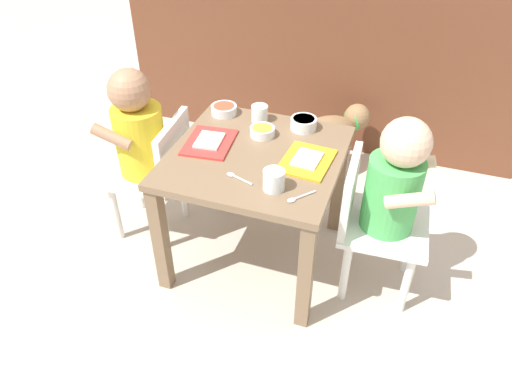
{
  "coord_description": "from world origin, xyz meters",
  "views": [
    {
      "loc": [
        0.45,
        -1.29,
        1.35
      ],
      "look_at": [
        0.0,
        0.0,
        0.3
      ],
      "focal_mm": 34.41,
      "sensor_mm": 36.0,
      "label": 1
    }
  ],
  "objects": [
    {
      "name": "veggie_bowl_far",
      "position": [
        -0.2,
        0.22,
        0.48
      ],
      "size": [
        0.1,
        0.1,
        0.03
      ],
      "color": "white",
      "rests_on": "dining_table"
    },
    {
      "name": "veggie_bowl_near",
      "position": [
        -0.02,
        0.12,
        0.48
      ],
      "size": [
        0.09,
        0.09,
        0.03
      ],
      "color": "white",
      "rests_on": "dining_table"
    },
    {
      "name": "dining_table",
      "position": [
        0.0,
        0.0,
        0.38
      ],
      "size": [
        0.56,
        0.57,
        0.46
      ],
      "color": "#7A6047",
      "rests_on": "ground"
    },
    {
      "name": "cereal_bowl_left_side",
      "position": [
        0.11,
        0.21,
        0.48
      ],
      "size": [
        0.09,
        0.09,
        0.04
      ],
      "color": "white",
      "rests_on": "dining_table"
    },
    {
      "name": "spoon_by_right_tray",
      "position": [
        0.2,
        -0.19,
        0.46
      ],
      "size": [
        0.07,
        0.08,
        0.01
      ],
      "color": "silver",
      "rests_on": "dining_table"
    },
    {
      "name": "spoon_by_left_tray",
      "position": [
        -0.01,
        -0.15,
        0.46
      ],
      "size": [
        0.1,
        0.04,
        0.01
      ],
      "color": "silver",
      "rests_on": "dining_table"
    },
    {
      "name": "kitchen_cabinet_back",
      "position": [
        0.0,
        1.04,
        0.5
      ],
      "size": [
        1.92,
        0.38,
        1.0
      ],
      "primitive_type": "cube",
      "color": "brown",
      "rests_on": "ground"
    },
    {
      "name": "water_cup_right",
      "position": [
        0.11,
        -0.16,
        0.49
      ],
      "size": [
        0.07,
        0.07,
        0.06
      ],
      "color": "white",
      "rests_on": "dining_table"
    },
    {
      "name": "food_tray_left",
      "position": [
        -0.17,
        0.01,
        0.47
      ],
      "size": [
        0.17,
        0.21,
        0.02
      ],
      "color": "red",
      "rests_on": "dining_table"
    },
    {
      "name": "seated_child_right",
      "position": [
        0.44,
        -0.0,
        0.42
      ],
      "size": [
        0.29,
        0.29,
        0.67
      ],
      "color": "white",
      "rests_on": "ground"
    },
    {
      "name": "seated_child_left",
      "position": [
        -0.44,
        0.02,
        0.43
      ],
      "size": [
        0.3,
        0.3,
        0.68
      ],
      "color": "white",
      "rests_on": "ground"
    },
    {
      "name": "food_tray_right",
      "position": [
        0.17,
        0.01,
        0.47
      ],
      "size": [
        0.16,
        0.2,
        0.02
      ],
      "color": "gold",
      "rests_on": "dining_table"
    },
    {
      "name": "water_cup_left",
      "position": [
        -0.06,
        0.21,
        0.49
      ],
      "size": [
        0.06,
        0.06,
        0.06
      ],
      "color": "white",
      "rests_on": "dining_table"
    },
    {
      "name": "ground_plane",
      "position": [
        0.0,
        0.0,
        0.0
      ],
      "size": [
        7.0,
        7.0,
        0.0
      ],
      "primitive_type": "plane",
      "color": "beige"
    },
    {
      "name": "dog",
      "position": [
        0.13,
        0.61,
        0.21
      ],
      "size": [
        0.36,
        0.39,
        0.32
      ],
      "color": "olive",
      "rests_on": "ground"
    }
  ]
}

